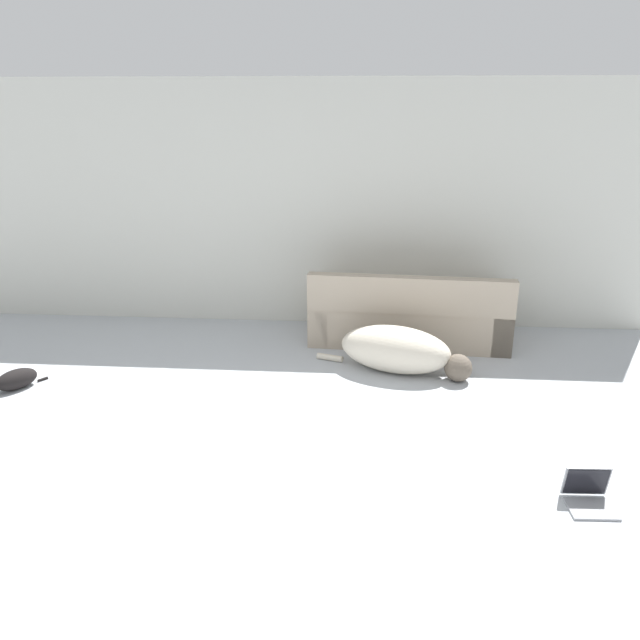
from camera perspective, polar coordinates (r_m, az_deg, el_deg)
ground_plane at (r=3.84m, az=-10.87°, el=-19.25°), size 20.00×20.00×0.00m
wall_back at (r=6.86m, az=-3.34°, el=10.39°), size 7.95×0.06×2.62m
couch at (r=6.53m, az=8.11°, el=0.28°), size 2.07×0.94×0.77m
dog at (r=5.78m, az=7.23°, el=-2.78°), size 1.46×0.79×0.43m
cat at (r=6.04m, az=-26.21°, el=-5.00°), size 0.38×0.47×0.18m
laptop_open at (r=4.35m, az=23.32°, el=-14.27°), size 0.29×0.28×0.23m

